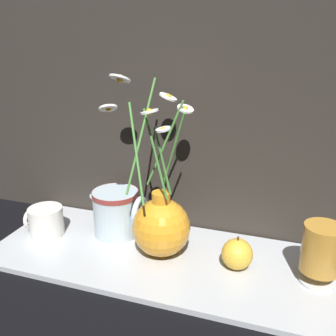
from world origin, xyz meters
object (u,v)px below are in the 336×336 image
at_px(tea_glass, 321,250).
at_px(ceramic_pitcher, 117,211).
at_px(yellow_mug, 46,221).
at_px(orange_fruit, 237,254).
at_px(vase_with_flowers, 161,223).

bearing_deg(tea_glass, ceramic_pitcher, 173.56).
bearing_deg(tea_glass, yellow_mug, -179.39).
relative_size(tea_glass, orange_fruit, 1.69).
xyz_separation_m(vase_with_flowers, yellow_mug, (-0.29, -0.01, -0.04)).
relative_size(vase_with_flowers, ceramic_pitcher, 2.86).
bearing_deg(yellow_mug, tea_glass, 0.61).
height_order(vase_with_flowers, yellow_mug, vase_with_flowers).
relative_size(ceramic_pitcher, orange_fruit, 1.85).
relative_size(vase_with_flowers, orange_fruit, 5.28).
relative_size(yellow_mug, orange_fruit, 1.25).
relative_size(yellow_mug, ceramic_pitcher, 0.68).
distance_m(yellow_mug, tea_glass, 0.62).
distance_m(vase_with_flowers, ceramic_pitcher, 0.14).
xyz_separation_m(vase_with_flowers, tea_glass, (0.33, -0.00, -0.00)).
distance_m(ceramic_pitcher, orange_fruit, 0.30).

